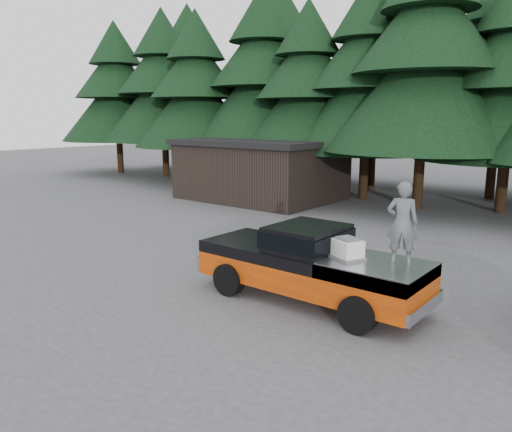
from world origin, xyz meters
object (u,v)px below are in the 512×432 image
Objects in this scene: air_compressor at (347,250)px; utility_building at (261,169)px; pickup_truck at (310,275)px; man_on_bed at (402,223)px.

air_compressor is 0.08× the size of utility_building.
pickup_truck is at bearing -47.17° from utility_building.
air_compressor is (1.10, -0.14, 0.88)m from pickup_truck.
man_on_bed is at bearing 6.52° from pickup_truck.
man_on_bed reaches higher than pickup_truck.
utility_building is (-12.95, 11.33, -0.59)m from man_on_bed.
utility_building is at bearing 132.83° from pickup_truck.
air_compressor is at bearing -44.73° from utility_building.
utility_building is (-11.83, 11.72, 0.12)m from air_compressor.
pickup_truck is 1.42m from air_compressor.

